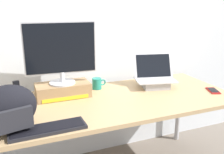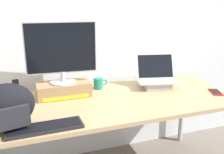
% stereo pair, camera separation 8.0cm
% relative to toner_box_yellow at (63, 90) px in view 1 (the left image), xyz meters
% --- Properties ---
extents(back_wall, '(7.00, 0.10, 2.60)m').
position_rel_toner_box_yellow_xyz_m(back_wall, '(0.34, 0.32, 0.51)').
color(back_wall, silver).
rests_on(back_wall, ground).
extents(desk, '(1.96, 0.84, 0.74)m').
position_rel_toner_box_yellow_xyz_m(desk, '(0.34, -0.20, -0.12)').
color(desk, tan).
rests_on(desk, ground).
extents(toner_box_yellow, '(0.42, 0.21, 0.11)m').
position_rel_toner_box_yellow_xyz_m(toner_box_yellow, '(0.00, 0.00, 0.00)').
color(toner_box_yellow, '#9E7A51').
rests_on(toner_box_yellow, desk).
extents(desktop_monitor, '(0.55, 0.20, 0.48)m').
position_rel_toner_box_yellow_xyz_m(desktop_monitor, '(-0.00, -0.00, 0.31)').
color(desktop_monitor, silver).
rests_on(desktop_monitor, toner_box_yellow).
extents(open_laptop, '(0.39, 0.31, 0.29)m').
position_rel_toner_box_yellow_xyz_m(open_laptop, '(0.81, -0.06, 0.01)').
color(open_laptop, '#ADADB2').
rests_on(open_laptop, desk).
extents(external_keyboard, '(0.45, 0.15, 0.02)m').
position_rel_toner_box_yellow_xyz_m(external_keyboard, '(-0.20, -0.53, -0.04)').
color(external_keyboard, black).
rests_on(external_keyboard, desk).
extents(messenger_backpack, '(0.38, 0.31, 0.28)m').
position_rel_toner_box_yellow_xyz_m(messenger_backpack, '(-0.40, -0.43, 0.08)').
color(messenger_backpack, black).
rests_on(messenger_backpack, desk).
extents(coffee_mug, '(0.12, 0.08, 0.09)m').
position_rel_toner_box_yellow_xyz_m(coffee_mug, '(0.31, 0.08, -0.01)').
color(coffee_mug, '#1E7F70').
rests_on(coffee_mug, desk).
extents(cell_phone, '(0.12, 0.17, 0.01)m').
position_rel_toner_box_yellow_xyz_m(cell_phone, '(1.21, -0.35, -0.05)').
color(cell_phone, red).
rests_on(cell_phone, desk).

